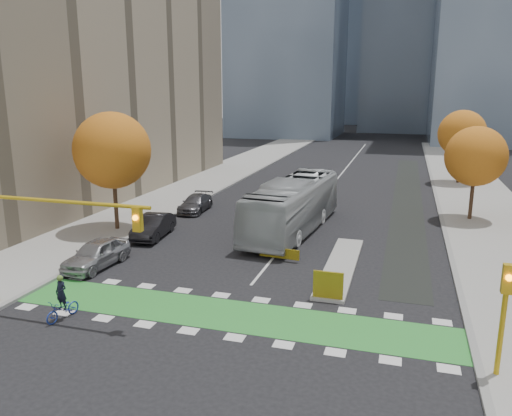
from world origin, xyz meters
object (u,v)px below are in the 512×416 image
Objects in this scene: tree_east_near at (476,156)px; traffic_signal_east at (505,304)px; parked_car_a at (96,254)px; hazard_board at (328,285)px; parked_car_c at (195,203)px; tree_west at (112,150)px; bus at (293,205)px; parked_car_b at (153,226)px; tree_east_far at (462,134)px; cyclist at (62,305)px; traffic_signal_west at (35,224)px.

traffic_signal_east is (-1.50, -22.51, -2.13)m from tree_east_near.
traffic_signal_east reaches higher than parked_car_a.
hazard_board is 19.56m from parked_car_c.
tree_west is at bearing -157.38° from tree_east_near.
tree_west is 2.01× the size of traffic_signal_east.
parked_car_c is at bearing 164.48° from bus.
parked_car_b is at bearing -13.14° from tree_west.
bus is at bearing -119.27° from tree_east_far.
cyclist is 6.52m from parked_car_a.
hazard_board is 0.16× the size of traffic_signal_west.
parked_car_b is (-8.60, -4.19, -1.09)m from bus.
tree_west is at bearing 154.01° from hazard_board.
tree_west is 0.96× the size of traffic_signal_west.
bus reaches higher than parked_car_c.
hazard_board is 0.17× the size of tree_west.
parked_car_c is at bearing 93.55° from parked_car_a.
tree_east_far reaches higher than bus.
parked_car_b is at bearing 148.60° from traffic_signal_east.
tree_west is at bearing 108.02° from traffic_signal_west.
cyclist reaches higher than parked_car_c.
tree_east_far is 1.68× the size of parked_car_a.
tree_west reaches higher than parked_car_a.
tree_east_far is at bearing 46.70° from tree_west.
tree_west reaches higher than tree_east_far.
tree_east_far is at bearing 87.03° from traffic_signal_east.
tree_east_near is 21.65m from parked_car_c.
traffic_signal_west reaches higher than parked_car_b.
parked_car_c is (-21.50, -19.19, -4.58)m from tree_east_far.
parked_car_b is at bearing -148.64° from bus.
tree_east_near is at bearing -91.79° from tree_east_far.
tree_east_near is at bearing 21.04° from parked_car_b.
hazard_board is at bearing -51.98° from parked_car_c.
traffic_signal_west is at bearing -92.38° from parked_car_b.
parked_car_c is (-21.00, -3.19, -4.20)m from tree_east_near.
tree_west reaches higher than parked_car_b.
tree_west reaches higher than hazard_board.
tree_east_far reaches higher than tree_east_near.
tree_east_far reaches higher than hazard_board.
parked_car_c is (-1.07, 19.32, -3.37)m from traffic_signal_west.
traffic_signal_west is at bearing -110.64° from bus.
parked_car_a reaches higher than parked_car_c.
traffic_signal_west is at bearing -71.98° from tree_west.
tree_west is 13.25m from traffic_signal_west.
bus is 9.55m from parked_car_c.
bus reaches higher than parked_car_b.
tree_west is 8.94m from parked_car_c.
hazard_board is at bearing -0.49° from parked_car_a.
parked_car_c is at bearing 135.27° from traffic_signal_east.
traffic_signal_east is 22.64m from parked_car_b.
traffic_signal_east is 17.22m from cyclist.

